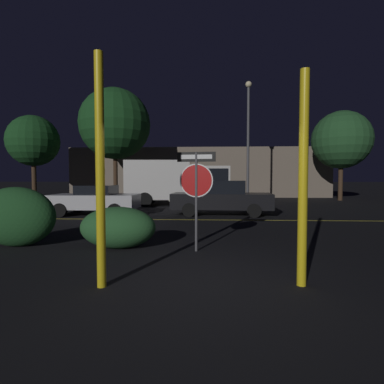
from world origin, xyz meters
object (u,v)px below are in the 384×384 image
(passing_car_1, at_px, (95,200))
(street_lamp, at_px, (248,132))
(tree_2, at_px, (33,141))
(tree_1, at_px, (341,140))
(yellow_pole_left, at_px, (100,171))
(tree_0, at_px, (115,124))
(passing_car_2, at_px, (222,198))
(stop_sign, at_px, (196,181))
(hedge_bush_1, at_px, (118,227))
(delivery_truck, at_px, (179,181))
(yellow_pole_right, at_px, (303,179))
(hedge_bush_0, at_px, (16,217))

(passing_car_1, xyz_separation_m, street_lamp, (7.59, 5.20, 3.78))
(tree_2, bearing_deg, tree_1, 3.68)
(yellow_pole_left, height_order, tree_0, tree_0)
(passing_car_2, bearing_deg, tree_2, 63.07)
(stop_sign, bearing_deg, hedge_bush_1, -178.77)
(hedge_bush_1, height_order, tree_2, tree_2)
(tree_0, height_order, tree_2, tree_0)
(street_lamp, height_order, tree_2, street_lamp)
(hedge_bush_1, height_order, delivery_truck, delivery_truck)
(street_lamp, bearing_deg, yellow_pole_left, -106.38)
(street_lamp, height_order, tree_1, street_lamp)
(delivery_truck, relative_size, street_lamp, 0.83)
(hedge_bush_1, xyz_separation_m, tree_0, (-4.71, 15.13, 5.18))
(yellow_pole_right, bearing_deg, passing_car_2, 94.95)
(tree_2, bearing_deg, yellow_pole_right, -49.79)
(hedge_bush_0, bearing_deg, passing_car_1, 93.77)
(yellow_pole_left, relative_size, passing_car_1, 0.90)
(stop_sign, distance_m, street_lamp, 12.40)
(stop_sign, xyz_separation_m, street_lamp, (2.76, 11.75, 2.86))
(hedge_bush_0, distance_m, tree_2, 16.85)
(stop_sign, bearing_deg, tree_2, 138.00)
(stop_sign, relative_size, hedge_bush_0, 1.16)
(stop_sign, height_order, hedge_bush_0, stop_sign)
(hedge_bush_0, distance_m, hedge_bush_1, 2.55)
(tree_2, bearing_deg, hedge_bush_1, -53.77)
(passing_car_1, distance_m, tree_0, 10.25)
(street_lamp, distance_m, tree_0, 10.08)
(hedge_bush_0, distance_m, tree_0, 16.00)
(stop_sign, relative_size, passing_car_1, 0.57)
(hedge_bush_0, relative_size, tree_2, 0.31)
(delivery_truck, bearing_deg, yellow_pole_left, -2.51)
(street_lamp, xyz_separation_m, tree_2, (-15.20, 2.88, -0.09))
(hedge_bush_0, distance_m, tree_1, 21.88)
(tree_1, bearing_deg, tree_2, -176.32)
(passing_car_2, bearing_deg, stop_sign, 175.48)
(tree_0, bearing_deg, yellow_pole_right, -64.57)
(stop_sign, distance_m, hedge_bush_1, 2.19)
(tree_0, bearing_deg, passing_car_1, -78.69)
(passing_car_1, bearing_deg, tree_2, 42.89)
(tree_0, bearing_deg, hedge_bush_1, -72.71)
(passing_car_1, bearing_deg, delivery_truck, -34.78)
(stop_sign, distance_m, delivery_truck, 11.59)
(passing_car_2, xyz_separation_m, tree_0, (-7.52, 8.49, 4.91))
(stop_sign, height_order, street_lamp, street_lamp)
(passing_car_1, bearing_deg, passing_car_2, -87.46)
(hedge_bush_1, distance_m, delivery_truck, 11.34)
(yellow_pole_left, relative_size, hedge_bush_0, 1.82)
(passing_car_2, bearing_deg, delivery_truck, 30.35)
(hedge_bush_1, xyz_separation_m, tree_1, (12.10, 15.88, 4.00))
(hedge_bush_0, height_order, tree_0, tree_0)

